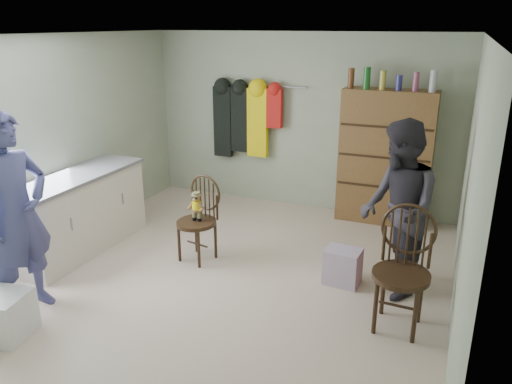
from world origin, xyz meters
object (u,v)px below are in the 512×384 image
at_px(counter, 78,212).
at_px(dresser, 385,157).
at_px(chair_far, 403,264).
at_px(chair_front, 199,214).

xyz_separation_m(counter, dresser, (3.20, 2.30, 0.44)).
distance_m(counter, chair_far, 3.76).
relative_size(chair_front, dresser, 0.47).
height_order(chair_far, dresser, dresser).
xyz_separation_m(counter, chair_far, (3.75, -0.18, 0.13)).
distance_m(counter, chair_front, 1.49).
bearing_deg(counter, dresser, 35.69).
xyz_separation_m(chair_front, dresser, (1.75, 1.97, 0.36)).
bearing_deg(chair_front, chair_far, -0.99).
bearing_deg(dresser, chair_far, -77.43).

